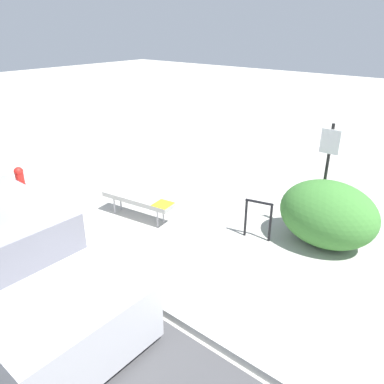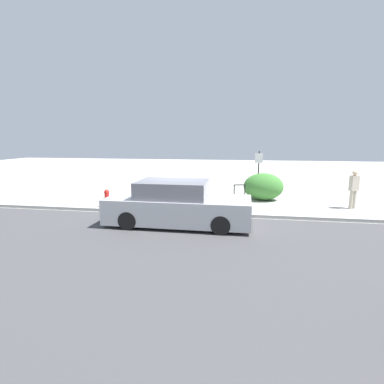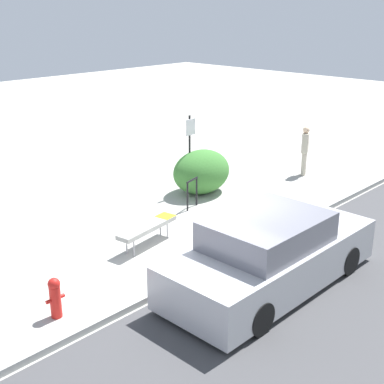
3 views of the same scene
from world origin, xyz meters
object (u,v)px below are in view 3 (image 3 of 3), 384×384
object	(u,v)px
sign_post	(190,147)
pedestrian	(305,149)
bench	(148,227)
fire_hydrant	(55,296)
bike_rack	(192,190)
parked_car_near	(270,255)

from	to	relation	value
sign_post	pedestrian	bearing A→B (deg)	-21.04
bench	sign_post	size ratio (longest dim) A/B	0.76
fire_hydrant	bench	bearing A→B (deg)	18.53
bike_rack	sign_post	xyz separation A→B (m)	(0.87, 0.91, 0.88)
bench	pedestrian	distance (m)	7.14
parked_car_near	bench	bearing A→B (deg)	97.82
bench	fire_hydrant	size ratio (longest dim) A/B	2.29
bench	sign_post	bearing A→B (deg)	20.73
bike_rack	bench	bearing A→B (deg)	-159.16
bench	parked_car_near	distance (m)	3.15
sign_post	parked_car_near	distance (m)	5.79
bench	bike_rack	bearing A→B (deg)	12.43
parked_car_near	sign_post	bearing A→B (deg)	60.07
sign_post	pedestrian	xyz separation A→B (m)	(3.80, -1.46, -0.53)
bench	bike_rack	size ratio (longest dim) A/B	2.12
sign_post	fire_hydrant	bearing A→B (deg)	-155.78
sign_post	fire_hydrant	size ratio (longest dim) A/B	3.01
bench	pedestrian	xyz separation A→B (m)	(7.11, 0.38, 0.40)
pedestrian	parked_car_near	xyz separation A→B (m)	(-6.71, -3.50, -0.18)
sign_post	parked_car_near	world-z (taller)	sign_post
bike_rack	fire_hydrant	world-z (taller)	bike_rack
fire_hydrant	pedestrian	bearing A→B (deg)	7.93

